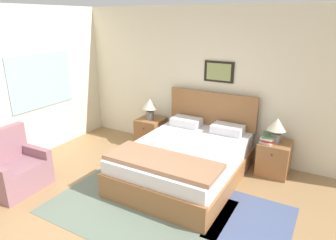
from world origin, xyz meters
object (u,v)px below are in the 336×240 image
at_px(nightstand_near_window, 151,132).
at_px(table_lamp_by_door, 277,127).
at_px(table_lamp_near_window, 150,106).
at_px(bed, 186,160).
at_px(armchair, 14,170).
at_px(nightstand_by_door, 274,158).

distance_m(nightstand_near_window, table_lamp_by_door, 2.39).
height_order(nightstand_near_window, table_lamp_near_window, table_lamp_near_window).
relative_size(bed, table_lamp_by_door, 5.30).
bearing_deg(table_lamp_near_window, nightstand_near_window, 104.47).
height_order(bed, table_lamp_near_window, bed).
relative_size(armchair, nightstand_near_window, 1.64).
distance_m(nightstand_near_window, table_lamp_near_window, 0.54).
bearing_deg(table_lamp_near_window, bed, -34.14).
relative_size(nightstand_near_window, table_lamp_by_door, 1.33).
relative_size(armchair, table_lamp_by_door, 2.17).
xyz_separation_m(nightstand_by_door, table_lamp_near_window, (-2.33, -0.03, 0.54)).
height_order(bed, nightstand_near_window, bed).
xyz_separation_m(armchair, nightstand_near_window, (0.86, 2.34, -0.02)).
bearing_deg(table_lamp_by_door, bed, -145.80).
height_order(bed, nightstand_by_door, bed).
height_order(bed, armchair, bed).
xyz_separation_m(nightstand_near_window, nightstand_by_door, (2.34, 0.00, 0.00)).
distance_m(bed, table_lamp_near_window, 1.49).
bearing_deg(table_lamp_by_door, table_lamp_near_window, 180.00).
bearing_deg(nightstand_near_window, table_lamp_by_door, -0.71).
relative_size(bed, nightstand_by_door, 4.00).
relative_size(bed, armchair, 2.44).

